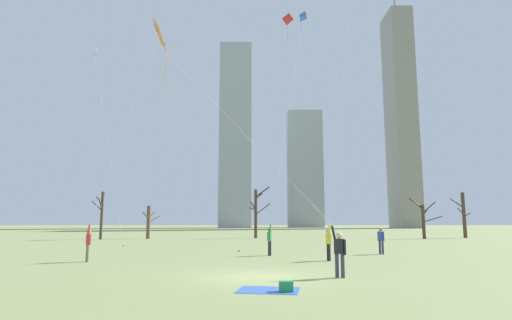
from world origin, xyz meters
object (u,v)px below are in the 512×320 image
(kite_flyer_foreground_right_purple, at_px, (331,212))
(bare_tree_rightmost, at_px, (423,218))
(picnic_spot, at_px, (278,288))
(bare_tree_left_of_center, at_px, (256,212))
(bystander_strolling_midfield, at_px, (381,239))
(bare_tree_right_of_center, at_px, (464,214))
(kite_flyer_midfield_center_orange, at_px, (99,212))
(kite_flyer_foreground_left_white, at_px, (294,201))
(kite_flyer_midfield_left_blue, at_px, (275,203))
(distant_kite_low_near_trees_yellow, at_px, (96,64))
(bare_tree_center, at_px, (101,212))
(bare_tree_leftmost, at_px, (149,222))
(distant_kite_high_overhead_red, at_px, (284,39))

(kite_flyer_foreground_right_purple, relative_size, bare_tree_rightmost, 3.40)
(picnic_spot, bearing_deg, bare_tree_left_of_center, 90.23)
(bystander_strolling_midfield, height_order, bare_tree_right_of_center, bare_tree_right_of_center)
(kite_flyer_midfield_center_orange, distance_m, bystander_strolling_midfield, 16.59)
(bare_tree_right_of_center, bearing_deg, picnic_spot, -123.11)
(kite_flyer_foreground_left_white, distance_m, bare_tree_left_of_center, 35.44)
(picnic_spot, bearing_deg, kite_flyer_midfield_left_blue, 87.01)
(kite_flyer_foreground_left_white, xyz_separation_m, bare_tree_rightmost, (18.41, 33.03, -0.35))
(kite_flyer_foreground_right_purple, bearing_deg, kite_flyer_midfield_left_blue, 111.55)
(picnic_spot, xyz_separation_m, bare_tree_rightmost, (19.25, 36.31, 2.33))
(distant_kite_low_near_trees_yellow, bearing_deg, bare_tree_center, 103.39)
(bystander_strolling_midfield, xyz_separation_m, bare_tree_leftmost, (-20.05, 23.32, 1.07))
(kite_flyer_foreground_left_white, relative_size, kite_flyer_midfield_left_blue, 0.79)
(kite_flyer_midfield_center_orange, bearing_deg, distant_kite_low_near_trees_yellow, 112.64)
(kite_flyer_foreground_right_purple, distance_m, kite_flyer_midfield_left_blue, 6.45)
(distant_kite_low_near_trees_yellow, xyz_separation_m, bare_tree_leftmost, (2.46, 12.24, -14.53))
(distant_kite_high_overhead_red, bearing_deg, bare_tree_right_of_center, 41.94)
(bare_tree_center, bearing_deg, kite_flyer_foreground_right_purple, -53.10)
(kite_flyer_foreground_left_white, bearing_deg, distant_kite_high_overhead_red, 86.67)
(distant_kite_low_near_trees_yellow, xyz_separation_m, bare_tree_center, (-2.51, 10.56, -13.49))
(bare_tree_leftmost, height_order, bare_tree_center, bare_tree_center)
(kite_flyer_midfield_left_blue, bearing_deg, bare_tree_left_of_center, 91.97)
(distant_kite_high_overhead_red, bearing_deg, bare_tree_leftmost, 126.77)
(kite_flyer_foreground_left_white, distance_m, bare_tree_rightmost, 37.81)
(kite_flyer_midfield_left_blue, bearing_deg, bare_tree_right_of_center, 45.82)
(distant_kite_high_overhead_red, xyz_separation_m, bare_tree_rightmost, (17.57, 18.66, -13.39))
(bystander_strolling_midfield, xyz_separation_m, bare_tree_rightmost, (11.97, 22.64, 1.52))
(kite_flyer_foreground_right_purple, xyz_separation_m, bare_tree_left_of_center, (-3.22, 31.12, 0.71))
(kite_flyer_foreground_left_white, bearing_deg, bare_tree_right_of_center, 55.45)
(picnic_spot, distance_m, bare_tree_leftmost, 39.18)
(distant_kite_low_near_trees_yellow, xyz_separation_m, bare_tree_rightmost, (34.49, 11.56, -14.08))
(kite_flyer_foreground_left_white, bearing_deg, bare_tree_rightmost, 60.86)
(bare_tree_right_of_center, bearing_deg, bare_tree_center, -175.13)
(distant_kite_high_overhead_red, relative_size, picnic_spot, 8.96)
(kite_flyer_midfield_center_orange, xyz_separation_m, bare_tree_leftmost, (-4.66, 29.30, -0.48))
(kite_flyer_midfield_left_blue, height_order, kite_flyer_midfield_center_orange, kite_flyer_midfield_left_blue)
(distant_kite_high_overhead_red, bearing_deg, bare_tree_center, 137.73)
(bare_tree_rightmost, bearing_deg, kite_flyer_midfield_center_orange, -133.72)
(distant_kite_high_overhead_red, distance_m, bare_tree_center, 29.20)
(bystander_strolling_midfield, relative_size, bare_tree_rightmost, 0.34)
(kite_flyer_midfield_left_blue, relative_size, bare_tree_rightmost, 3.96)
(picnic_spot, xyz_separation_m, bare_tree_leftmost, (-12.78, 36.99, 1.88))
(kite_flyer_foreground_right_purple, height_order, distant_kite_high_overhead_red, distant_kite_high_overhead_red)
(kite_flyer_foreground_right_purple, height_order, picnic_spot, kite_flyer_foreground_right_purple)
(kite_flyer_foreground_right_purple, height_order, bare_tree_leftmost, kite_flyer_foreground_right_purple)
(bystander_strolling_midfield, xyz_separation_m, bare_tree_right_of_center, (18.15, 25.32, 1.98))
(bare_tree_leftmost, bearing_deg, kite_flyer_midfield_left_blue, -60.08)
(distant_kite_low_near_trees_yellow, relative_size, picnic_spot, 9.05)
(kite_flyer_midfield_center_orange, bearing_deg, distant_kite_high_overhead_red, 45.49)
(bare_tree_leftmost, distance_m, bare_tree_center, 5.35)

